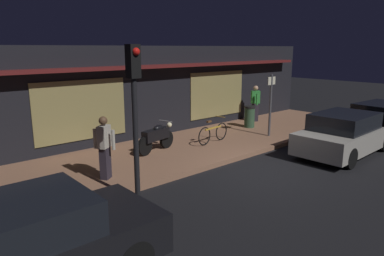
{
  "coord_description": "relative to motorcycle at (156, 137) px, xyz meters",
  "views": [
    {
      "loc": [
        -8.14,
        -6.14,
        3.53
      ],
      "look_at": [
        -0.6,
        2.4,
        0.95
      ],
      "focal_mm": 33.3,
      "sensor_mm": 36.0,
      "label": 1
    }
  ],
  "objects": [
    {
      "name": "ground_plane",
      "position": [
        1.47,
        -3.2,
        -0.65
      ],
      "size": [
        60.0,
        60.0,
        0.0
      ],
      "primitive_type": "plane",
      "color": "black"
    },
    {
      "name": "sidewalk_slab",
      "position": [
        1.47,
        -0.2,
        -0.57
      ],
      "size": [
        18.0,
        4.0,
        0.15
      ],
      "primitive_type": "cube",
      "color": "#8C6047",
      "rests_on": "ground_plane"
    },
    {
      "name": "storefront_building",
      "position": [
        1.47,
        3.19,
        1.16
      ],
      "size": [
        18.0,
        3.3,
        3.6
      ],
      "color": "black",
      "rests_on": "ground_plane"
    },
    {
      "name": "motorcycle",
      "position": [
        0.0,
        0.0,
        0.0
      ],
      "size": [
        1.68,
        0.66,
        0.97
      ],
      "color": "black",
      "rests_on": "sidewalk_slab"
    },
    {
      "name": "bicycle_parked",
      "position": [
        2.19,
        -0.46,
        -0.14
      ],
      "size": [
        1.65,
        0.42,
        0.91
      ],
      "color": "black",
      "rests_on": "sidewalk_slab"
    },
    {
      "name": "person_photographer",
      "position": [
        -2.5,
        -1.18,
        0.38
      ],
      "size": [
        0.44,
        0.56,
        1.67
      ],
      "color": "#28232D",
      "rests_on": "sidewalk_slab"
    },
    {
      "name": "person_bystander",
      "position": [
        6.4,
        1.01,
        0.38
      ],
      "size": [
        0.44,
        0.55,
        1.67
      ],
      "color": "#28232D",
      "rests_on": "sidewalk_slab"
    },
    {
      "name": "sign_post",
      "position": [
        4.56,
        -1.18,
        0.86
      ],
      "size": [
        0.44,
        0.09,
        2.4
      ],
      "color": "#47474C",
      "rests_on": "sidewalk_slab"
    },
    {
      "name": "trash_bin",
      "position": [
        5.19,
        0.34,
        -0.03
      ],
      "size": [
        0.48,
        0.48,
        0.93
      ],
      "color": "#2D4C33",
      "rests_on": "sidewalk_slab"
    },
    {
      "name": "traffic_light_pole",
      "position": [
        -2.62,
        -2.9,
        1.83
      ],
      "size": [
        0.24,
        0.33,
        3.6
      ],
      "color": "black",
      "rests_on": "ground_plane"
    },
    {
      "name": "parked_car_near",
      "position": [
        -5.47,
        -4.26,
        0.06
      ],
      "size": [
        4.1,
        1.78,
        1.42
      ],
      "color": "black",
      "rests_on": "ground_plane"
    },
    {
      "name": "parked_car_far",
      "position": [
        4.82,
        -4.05,
        0.06
      ],
      "size": [
        4.14,
        1.87,
        1.42
      ],
      "color": "black",
      "rests_on": "ground_plane"
    },
    {
      "name": "parked_car_across",
      "position": [
        8.08,
        -4.06,
        0.06
      ],
      "size": [
        4.18,
        1.95,
        1.42
      ],
      "color": "black",
      "rests_on": "ground_plane"
    }
  ]
}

